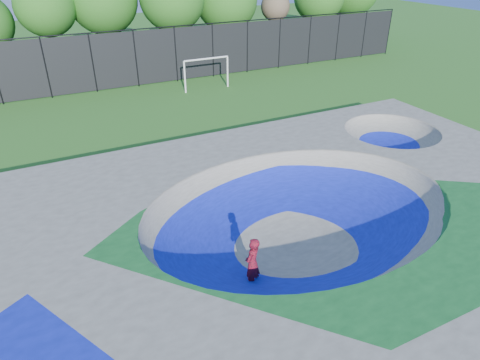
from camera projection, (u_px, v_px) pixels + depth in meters
name	position (u px, v px, depth m)	size (l,w,h in m)	color
ground	(298.00, 239.00, 15.08)	(120.00, 120.00, 0.00)	#265D1A
skate_deck	(299.00, 221.00, 14.72)	(22.00, 14.00, 1.50)	gray
skater	(252.00, 263.00, 12.60)	(0.63, 0.41, 1.72)	#B50E27
skateboard	(252.00, 285.00, 13.00)	(0.78, 0.22, 0.05)	black
soccer_goal	(206.00, 68.00, 30.02)	(3.40, 0.12, 2.25)	silver
fence	(136.00, 57.00, 30.49)	(48.09, 0.09, 4.04)	black
treeline	(122.00, 3.00, 33.23)	(53.04, 7.21, 8.38)	#453522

